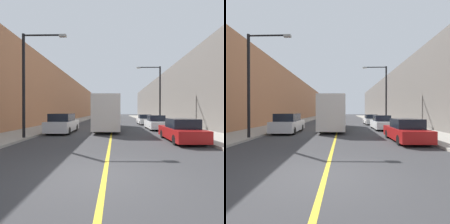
% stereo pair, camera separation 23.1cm
% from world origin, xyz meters
% --- Properties ---
extents(ground_plane, '(200.00, 200.00, 0.00)m').
position_xyz_m(ground_plane, '(0.00, 0.00, 0.00)').
color(ground_plane, '#38383A').
extents(sidewalk_left, '(3.63, 72.00, 0.16)m').
position_xyz_m(sidewalk_left, '(-7.65, 30.00, 0.08)').
color(sidewalk_left, '#9E998E').
rests_on(sidewalk_left, ground).
extents(sidewalk_right, '(3.63, 72.00, 0.16)m').
position_xyz_m(sidewalk_right, '(7.65, 30.00, 0.08)').
color(sidewalk_right, '#9E998E').
rests_on(sidewalk_right, ground).
extents(building_row_left, '(4.00, 72.00, 9.51)m').
position_xyz_m(building_row_left, '(-11.46, 30.00, 4.75)').
color(building_row_left, '#B2724C').
rests_on(building_row_left, ground).
extents(building_row_right, '(4.00, 72.00, 9.29)m').
position_xyz_m(building_row_right, '(11.46, 30.00, 4.65)').
color(building_row_right, '#66605B').
rests_on(building_row_right, ground).
extents(road_center_line, '(0.16, 72.00, 0.01)m').
position_xyz_m(road_center_line, '(0.00, 30.00, 0.00)').
color(road_center_line, gold).
rests_on(road_center_line, ground).
extents(bus, '(2.47, 10.30, 3.49)m').
position_xyz_m(bus, '(-0.47, 14.07, 1.85)').
color(bus, silver).
rests_on(bus, ground).
extents(parked_suv_left, '(2.03, 4.65, 1.79)m').
position_xyz_m(parked_suv_left, '(-4.55, 10.65, 0.83)').
color(parked_suv_left, silver).
rests_on(parked_suv_left, ground).
extents(car_right_near, '(1.90, 4.46, 1.52)m').
position_xyz_m(car_right_near, '(4.75, 6.28, 0.69)').
color(car_right_near, maroon).
rests_on(car_right_near, ground).
extents(car_right_mid, '(1.77, 4.23, 1.57)m').
position_xyz_m(car_right_mid, '(4.75, 13.72, 0.70)').
color(car_right_mid, silver).
rests_on(car_right_mid, ground).
extents(car_right_far, '(1.89, 4.29, 1.50)m').
position_xyz_m(car_right_far, '(4.75, 20.88, 0.68)').
color(car_right_far, silver).
rests_on(car_right_far, ground).
extents(street_lamp_left, '(3.14, 0.24, 7.31)m').
position_xyz_m(street_lamp_left, '(-5.82, 6.70, 4.41)').
color(street_lamp_left, black).
rests_on(street_lamp_left, sidewalk_left).
extents(street_lamp_right, '(3.14, 0.24, 7.62)m').
position_xyz_m(street_lamp_right, '(5.83, 17.18, 4.57)').
color(street_lamp_right, black).
rests_on(street_lamp_right, sidewalk_right).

